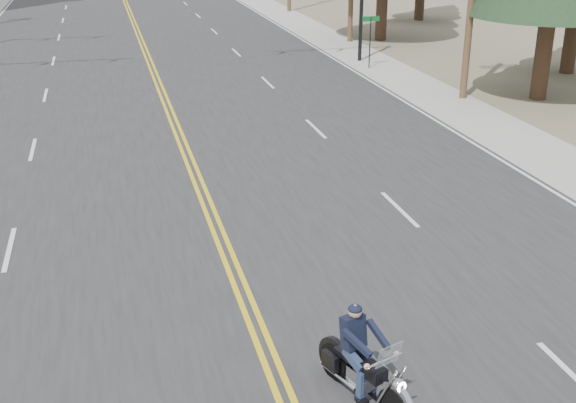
# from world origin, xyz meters

# --- Properties ---
(street_sign) EXTENTS (0.90, 0.06, 2.62)m
(street_sign) POSITION_xyz_m (10.80, 30.00, 1.80)
(street_sign) COLOR black
(street_sign) RESTS_ON ground
(motorcyclist) EXTENTS (1.60, 2.32, 1.67)m
(motorcyclist) POSITION_xyz_m (1.24, 4.51, 0.84)
(motorcyclist) COLOR black
(motorcyclist) RESTS_ON ground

